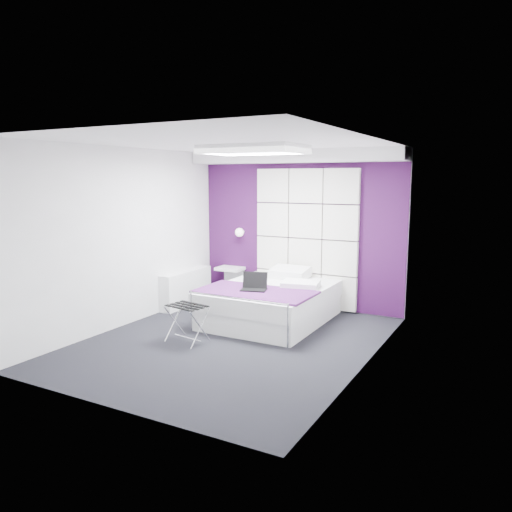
% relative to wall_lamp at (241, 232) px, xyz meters
% --- Properties ---
extents(floor, '(4.40, 4.40, 0.00)m').
position_rel_wall_lamp_xyz_m(floor, '(1.05, -2.06, -1.22)').
color(floor, black).
rests_on(floor, ground).
extents(ceiling, '(4.40, 4.40, 0.00)m').
position_rel_wall_lamp_xyz_m(ceiling, '(1.05, -2.06, 1.38)').
color(ceiling, white).
rests_on(ceiling, wall_back).
extents(wall_back, '(3.60, 0.00, 3.60)m').
position_rel_wall_lamp_xyz_m(wall_back, '(1.05, 0.14, 0.08)').
color(wall_back, silver).
rests_on(wall_back, floor).
extents(wall_left, '(0.00, 4.40, 4.40)m').
position_rel_wall_lamp_xyz_m(wall_left, '(-0.75, -2.06, 0.08)').
color(wall_left, silver).
rests_on(wall_left, floor).
extents(wall_right, '(0.00, 4.40, 4.40)m').
position_rel_wall_lamp_xyz_m(wall_right, '(2.85, -2.06, 0.08)').
color(wall_right, silver).
rests_on(wall_right, floor).
extents(accent_wall, '(3.58, 0.02, 2.58)m').
position_rel_wall_lamp_xyz_m(accent_wall, '(1.05, 0.13, 0.08)').
color(accent_wall, '#350D39').
rests_on(accent_wall, wall_back).
extents(soffit, '(3.58, 0.50, 0.20)m').
position_rel_wall_lamp_xyz_m(soffit, '(1.05, -0.11, 1.28)').
color(soffit, white).
rests_on(soffit, wall_back).
extents(headboard, '(1.80, 0.08, 2.30)m').
position_rel_wall_lamp_xyz_m(headboard, '(1.20, 0.08, -0.05)').
color(headboard, silver).
rests_on(headboard, wall_back).
extents(skylight, '(1.36, 0.86, 0.12)m').
position_rel_wall_lamp_xyz_m(skylight, '(1.05, -1.46, 1.33)').
color(skylight, white).
rests_on(skylight, ceiling).
extents(wall_lamp, '(0.15, 0.15, 0.15)m').
position_rel_wall_lamp_xyz_m(wall_lamp, '(0.00, 0.00, 0.00)').
color(wall_lamp, white).
rests_on(wall_lamp, wall_back).
extents(radiator, '(0.22, 1.20, 0.60)m').
position_rel_wall_lamp_xyz_m(radiator, '(-0.64, -0.76, -0.92)').
color(radiator, white).
rests_on(radiator, floor).
extents(bed, '(1.66, 2.01, 0.71)m').
position_rel_wall_lamp_xyz_m(bed, '(1.06, -0.92, -0.92)').
color(bed, white).
rests_on(bed, floor).
extents(nightstand, '(0.46, 0.36, 0.05)m').
position_rel_wall_lamp_xyz_m(nightstand, '(-0.19, -0.04, -0.66)').
color(nightstand, white).
rests_on(nightstand, wall_back).
extents(luggage_rack, '(0.51, 0.37, 0.50)m').
position_rel_wall_lamp_xyz_m(luggage_rack, '(0.53, -2.34, -0.97)').
color(luggage_rack, silver).
rests_on(luggage_rack, floor).
extents(laptop, '(0.36, 0.26, 0.26)m').
position_rel_wall_lamp_xyz_m(laptop, '(1.03, -1.35, -0.59)').
color(laptop, black).
rests_on(laptop, bed).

